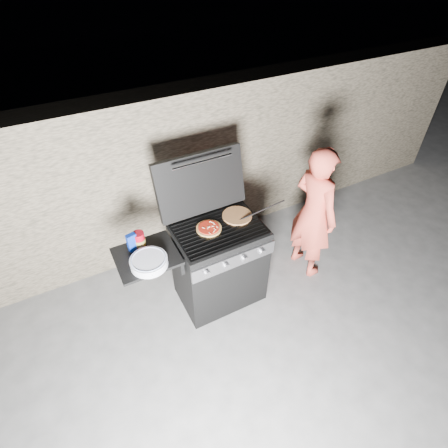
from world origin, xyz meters
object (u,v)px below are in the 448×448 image
gas_grill (196,273)px  pizza_topped (209,228)px  person (314,214)px  sauce_jar (139,240)px

gas_grill → pizza_topped: bearing=13.9°
pizza_topped → person: (1.11, -0.11, -0.18)m
pizza_topped → person: size_ratio=0.15×
gas_grill → sauce_jar: (-0.43, 0.12, 0.52)m
gas_grill → person: person is taller
sauce_jar → gas_grill: bearing=-16.2°
gas_grill → person: (1.28, -0.07, 0.29)m
pizza_topped → sauce_jar: size_ratio=1.53×
gas_grill → sauce_jar: bearing=163.8°
pizza_topped → person: person is taller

